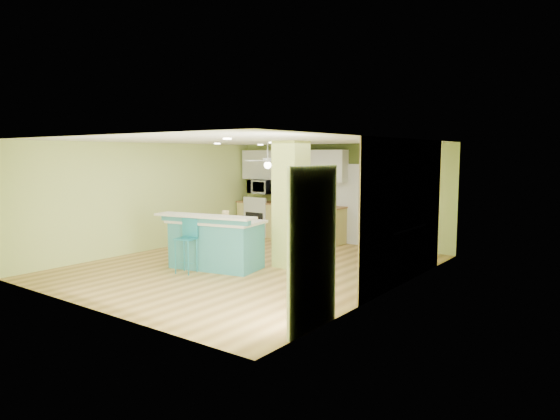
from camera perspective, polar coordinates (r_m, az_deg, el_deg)
The scene contains 23 objects.
floor at distance 10.07m, azimuth -3.46°, elevation -6.49°, with size 6.00×7.00×0.01m, color olive.
ceiling at distance 9.83m, azimuth -3.56°, elevation 7.93°, with size 6.00×7.00×0.01m, color white.
wall_back at distance 12.75m, azimuth 6.68°, elevation 1.89°, with size 6.00×0.01×2.50m, color #C9DE77.
wall_front at distance 7.55m, azimuth -20.87°, elevation -1.54°, with size 6.00×0.01×2.50m, color #C9DE77.
wall_left at distance 12.02m, azimuth -14.55°, elevation 1.46°, with size 0.01×7.00×2.50m, color #C9DE77.
wall_right at distance 8.28m, azimuth 12.64°, elevation -0.61°, with size 0.01×7.00×2.50m, color #C9DE77.
wood_panel at distance 8.83m, azimuth 14.12°, elevation -0.22°, with size 0.02×3.40×2.50m, color olive.
olive_accent at distance 12.63m, azimuth 7.42°, elevation 1.84°, with size 2.20×0.02×2.50m, color #3F4B1E.
interior_door at distance 12.63m, azimuth 7.35°, elevation 0.70°, with size 0.82×0.05×2.00m, color silver.
french_door at distance 6.31m, azimuth 3.78°, elevation -4.45°, with size 0.04×1.08×2.10m, color white.
column at distance 9.87m, azimuth 1.25°, elevation 0.64°, with size 0.55×0.55×2.50m, color #B1C059.
kitchen_run at distance 13.27m, azimuth 1.10°, elevation -1.27°, with size 3.25×0.63×0.94m.
stove at distance 13.83m, azimuth -2.13°, elevation -1.02°, with size 0.76×0.66×1.08m.
upper_cabinets at distance 13.25m, azimuth 1.42°, elevation 5.13°, with size 3.20×0.34×0.80m, color silver.
microwave at distance 13.75m, azimuth -2.12°, elevation 2.67°, with size 0.70×0.48×0.39m, color white.
ceiling_fan at distance 12.07m, azimuth -1.42°, elevation 5.62°, with size 1.41×1.41×0.61m.
pendant_lamp at distance 9.06m, azimuth 12.61°, elevation 4.00°, with size 0.14×0.14×0.69m.
wall_decor at distance 9.00m, azimuth 14.52°, elevation 1.80°, with size 0.03×0.90×0.70m, color brown.
peninsula at distance 9.90m, azimuth -7.33°, elevation -3.73°, with size 2.10×1.44×1.10m.
bar_stool at distance 9.59m, azimuth -10.50°, elevation -3.01°, with size 0.41×0.41×1.03m.
side_counter at distance 9.26m, azimuth 12.86°, elevation -4.74°, with size 0.63×1.47×0.95m.
fruit_bowl at distance 12.85m, azimuth 2.97°, elevation 0.72°, with size 0.26×0.26×0.06m, color #3C2618.
canister at distance 9.99m, azimuth -6.24°, elevation -0.56°, with size 0.14×0.14×0.17m, color gold.
Camera 1 is at (6.32, -7.52, 2.23)m, focal length 32.00 mm.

